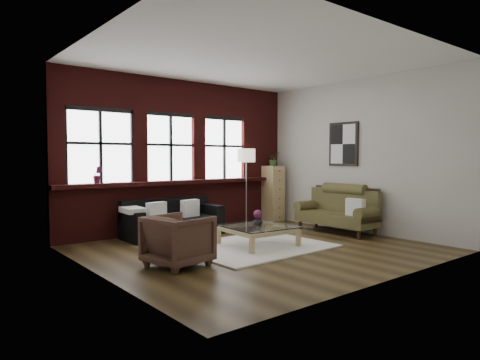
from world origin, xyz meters
TOP-DOWN VIEW (x-y plane):
  - floor at (0.00, 0.00)m, footprint 5.50×5.50m
  - ceiling at (0.00, 0.00)m, footprint 5.50×5.50m
  - wall_back at (0.00, 2.50)m, footprint 5.50×0.00m
  - wall_front at (0.00, -2.50)m, footprint 5.50×0.00m
  - wall_left at (-2.75, 0.00)m, footprint 0.00×5.00m
  - wall_right at (2.75, 0.00)m, footprint 0.00×5.00m
  - brick_backwall at (0.00, 2.44)m, footprint 5.50×0.12m
  - sill_ledge at (0.00, 2.35)m, footprint 5.50×0.30m
  - window_left at (-1.80, 2.45)m, footprint 1.38×0.10m
  - window_mid at (-0.30, 2.45)m, footprint 1.38×0.10m
  - window_right at (1.10, 2.45)m, footprint 1.38×0.10m
  - wall_poster at (2.72, 0.30)m, footprint 0.05×0.74m
  - shag_rug at (0.02, 0.10)m, footprint 2.52×2.01m
  - dark_sofa at (-0.55, 1.90)m, footprint 1.96×0.80m
  - pillow_a at (-0.98, 1.80)m, footprint 0.42×0.21m
  - pillow_b at (-0.23, 1.80)m, footprint 0.42×0.21m
  - vintage_settee at (2.30, 0.15)m, footprint 0.79×1.77m
  - pillow_settee at (2.22, -0.39)m, footprint 0.15×0.38m
  - armchair at (-1.68, -0.20)m, footprint 0.95×0.93m
  - coffee_table at (0.12, 0.13)m, footprint 1.19×1.19m
  - vase at (0.12, 0.13)m, footprint 0.19×0.19m
  - flowers at (0.12, 0.13)m, footprint 0.16×0.16m
  - drawer_chest at (2.42, 2.17)m, footprint 0.42×0.42m
  - potted_plant_top at (2.42, 2.17)m, footprint 0.37×0.34m
  - floor_lamp at (1.35, 1.93)m, footprint 0.40×0.40m
  - sill_plant at (-1.90, 2.32)m, footprint 0.21×0.19m

SIDE VIEW (x-z plane):
  - floor at x=0.00m, z-range 0.00..0.00m
  - shag_rug at x=0.02m, z-range 0.00..0.03m
  - coffee_table at x=0.12m, z-range -0.01..0.37m
  - dark_sofa at x=-0.55m, z-range 0.00..0.71m
  - armchair at x=-1.68m, z-range 0.00..0.75m
  - vase at x=0.12m, z-range 0.37..0.53m
  - vintage_settee at x=2.30m, z-range 0.00..0.94m
  - pillow_a at x=-0.98m, z-range 0.37..0.71m
  - pillow_b at x=-0.23m, z-range 0.37..0.71m
  - flowers at x=0.12m, z-range 0.49..0.64m
  - pillow_settee at x=2.22m, z-range 0.41..0.75m
  - drawer_chest at x=2.42m, z-range 0.00..1.36m
  - floor_lamp at x=1.35m, z-range 0.00..1.91m
  - sill_ledge at x=0.00m, z-range 1.00..1.08m
  - sill_plant at x=-1.90m, z-range 1.08..1.41m
  - potted_plant_top at x=2.42m, z-range 1.36..1.69m
  - wall_back at x=0.00m, z-range -1.15..4.35m
  - wall_front at x=0.00m, z-range -1.15..4.35m
  - wall_left at x=-2.75m, z-range -0.90..4.10m
  - wall_right at x=2.75m, z-range -0.90..4.10m
  - brick_backwall at x=0.00m, z-range 0.00..3.20m
  - window_left at x=-1.80m, z-range 1.00..2.50m
  - window_mid at x=-0.30m, z-range 1.00..2.50m
  - window_right at x=1.10m, z-range 1.00..2.50m
  - wall_poster at x=2.72m, z-range 1.38..2.32m
  - ceiling at x=0.00m, z-range 3.20..3.20m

